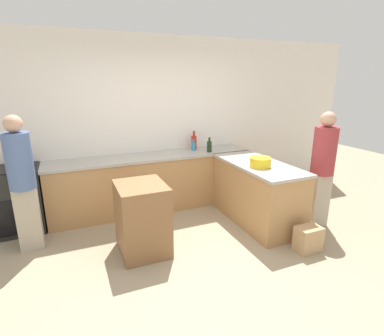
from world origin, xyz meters
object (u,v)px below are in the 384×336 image
person_by_range (22,179)px  person_at_peninsula (322,166)px  range_oven (19,200)px  mixing_bowl (260,162)px  dish_soap_bottle (193,146)px  paper_bag (308,239)px  island_table (142,219)px  wine_bottle_dark (209,146)px  hot_sauce_bottle (194,142)px

person_by_range → person_at_peninsula: (3.71, -0.91, -0.02)m
range_oven → mixing_bowl: bearing=-21.4°
person_at_peninsula → dish_soap_bottle: bearing=128.3°
person_by_range → paper_bag: 3.48m
mixing_bowl → dish_soap_bottle: (-0.44, 1.26, 0.01)m
dish_soap_bottle → mixing_bowl: bearing=-70.7°
island_table → wine_bottle_dark: (1.40, 1.05, 0.55)m
mixing_bowl → paper_bag: (0.19, -0.79, -0.79)m
range_oven → wine_bottle_dark: size_ratio=3.72×
wine_bottle_dark → person_by_range: size_ratio=0.15×
island_table → hot_sauce_bottle: bearing=47.3°
wine_bottle_dark → paper_bag: (0.45, -1.84, -0.82)m
island_table → person_by_range: 1.47m
wine_bottle_dark → dish_soap_bottle: wine_bottle_dark is taller
dish_soap_bottle → paper_bag: dish_soap_bottle is taller
person_by_range → person_at_peninsula: size_ratio=1.02×
hot_sauce_bottle → person_at_peninsula: person_at_peninsula is taller
range_oven → hot_sauce_bottle: hot_sauce_bottle is taller
range_oven → dish_soap_bottle: dish_soap_bottle is taller
mixing_bowl → person_by_range: person_by_range is taller
island_table → dish_soap_bottle: 1.83m
person_by_range → mixing_bowl: bearing=-11.6°
island_table → paper_bag: bearing=-23.3°
person_at_peninsula → person_by_range: bearing=166.2°
person_by_range → paper_bag: (3.10, -1.39, -0.75)m
range_oven → person_by_range: 0.78m
hot_sauce_bottle → person_at_peninsula: size_ratio=0.19×
paper_bag → wine_bottle_dark: bearing=103.6°
mixing_bowl → person_by_range: (-2.91, 0.60, -0.04)m
range_oven → paper_bag: 3.84m
island_table → person_at_peninsula: size_ratio=0.53×
person_by_range → paper_bag: person_by_range is taller
mixing_bowl → island_table: bearing=-180.0°
range_oven → wine_bottle_dark: bearing=-3.1°
dish_soap_bottle → paper_bag: size_ratio=0.57×
island_table → person_at_peninsula: (2.45, -0.31, 0.46)m
paper_bag → person_by_range: bearing=155.8°
range_oven → mixing_bowl: size_ratio=3.16×
wine_bottle_dark → person_at_peninsula: bearing=-52.2°
wine_bottle_dark → paper_bag: 2.07m
person_by_range → person_at_peninsula: 3.82m
island_table → mixing_bowl: bearing=0.0°
range_oven → person_by_range: (0.16, -0.60, 0.46)m
island_table → person_by_range: bearing=154.5°
island_table → person_at_peninsula: 2.51m
range_oven → hot_sauce_bottle: bearing=3.6°
hot_sauce_bottle → paper_bag: bearing=-75.0°
wine_bottle_dark → person_by_range: bearing=-170.4°
dish_soap_bottle → hot_sauce_bottle: bearing=62.3°
hot_sauce_bottle → person_by_range: size_ratio=0.19×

